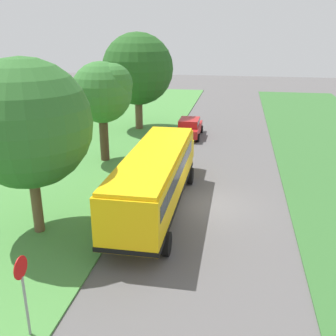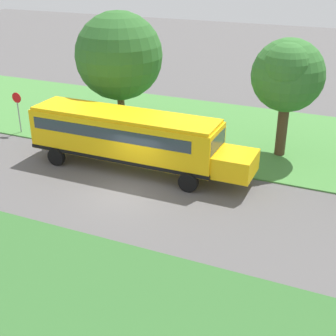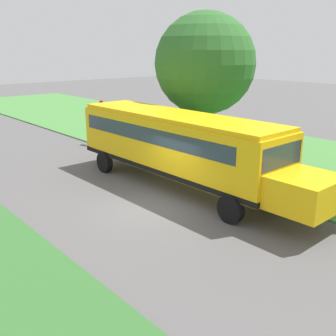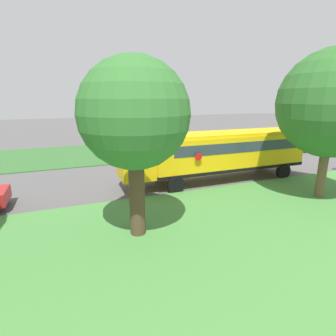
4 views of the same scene
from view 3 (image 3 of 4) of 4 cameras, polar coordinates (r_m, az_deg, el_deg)
The scene contains 5 objects.
ground_plane at distance 14.80m, azimuth -2.91°, elevation -6.00°, with size 120.00×120.00×0.00m, color #565454.
grass_verge at distance 22.10m, azimuth 17.74°, elevation 1.05°, with size 12.00×80.00×0.08m, color #47843D.
school_bus at distance 16.66m, azimuth 1.67°, elevation 3.58°, with size 2.84×12.42×3.16m.
oak_tree_beside_bus at distance 21.87m, azimuth 5.62°, elevation 15.05°, with size 5.41×5.41×7.72m.
stop_sign at distance 25.00m, azimuth -9.52°, elevation 7.36°, with size 0.08×0.68×2.74m.
Camera 3 is at (8.49, 10.69, 5.72)m, focal length 42.00 mm.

